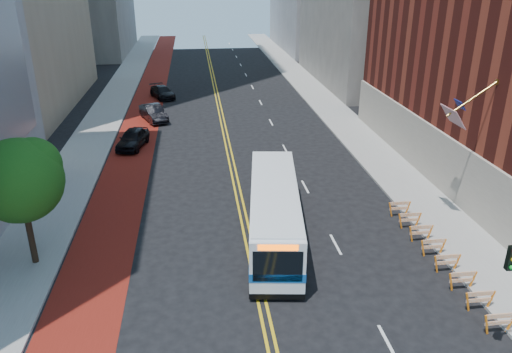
{
  "coord_description": "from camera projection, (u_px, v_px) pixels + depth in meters",
  "views": [
    {
      "loc": [
        -2.62,
        -17.52,
        14.33
      ],
      "look_at": [
        0.55,
        8.0,
        3.51
      ],
      "focal_mm": 35.0,
      "sensor_mm": 36.0,
      "label": 1
    }
  ],
  "objects": [
    {
      "name": "ground",
      "position": [
        266.0,
        321.0,
        21.88
      ],
      "size": [
        160.0,
        160.0,
        0.0
      ],
      "primitive_type": "plane",
      "color": "black",
      "rests_on": "ground"
    },
    {
      "name": "sidewalk_left",
      "position": [
        99.0,
        128.0,
        47.93
      ],
      "size": [
        4.0,
        140.0,
        0.15
      ],
      "primitive_type": "cube",
      "color": "gray",
      "rests_on": "ground"
    },
    {
      "name": "sidewalk_right",
      "position": [
        341.0,
        119.0,
        50.66
      ],
      "size": [
        4.0,
        140.0,
        0.15
      ],
      "primitive_type": "cube",
      "color": "gray",
      "rests_on": "ground"
    },
    {
      "name": "bus_lane_paint",
      "position": [
        140.0,
        127.0,
        48.4
      ],
      "size": [
        3.6,
        140.0,
        0.01
      ],
      "primitive_type": "cube",
      "color": "maroon",
      "rests_on": "ground"
    },
    {
      "name": "center_line_inner",
      "position": [
        221.0,
        124.0,
        49.3
      ],
      "size": [
        0.14,
        140.0,
        0.01
      ],
      "primitive_type": "cube",
      "color": "gold",
      "rests_on": "ground"
    },
    {
      "name": "center_line_outer",
      "position": [
        225.0,
        124.0,
        49.35
      ],
      "size": [
        0.14,
        140.0,
        0.01
      ],
      "primitive_type": "cube",
      "color": "gold",
      "rests_on": "ground"
    },
    {
      "name": "lane_dashes",
      "position": [
        261.0,
        102.0,
        57.19
      ],
      "size": [
        0.14,
        98.2,
        0.01
      ],
      "color": "silver",
      "rests_on": "ground"
    },
    {
      "name": "construction_barriers",
      "position": [
        440.0,
        252.0,
        25.85
      ],
      "size": [
        1.42,
        10.91,
        1.0
      ],
      "color": "orange",
      "rests_on": "ground"
    },
    {
      "name": "street_tree",
      "position": [
        21.0,
        177.0,
        24.23
      ],
      "size": [
        4.2,
        4.2,
        6.7
      ],
      "color": "black",
      "rests_on": "sidewalk_left"
    },
    {
      "name": "transit_bus",
      "position": [
        274.0,
        211.0,
        27.96
      ],
      "size": [
        4.13,
        12.1,
        3.26
      ],
      "rotation": [
        0.0,
        0.0,
        -0.13
      ],
      "color": "silver",
      "rests_on": "ground"
    },
    {
      "name": "car_a",
      "position": [
        133.0,
        139.0,
        42.64
      ],
      "size": [
        2.86,
        4.98,
        1.6
      ],
      "primitive_type": "imported",
      "rotation": [
        0.0,
        0.0,
        -0.22
      ],
      "color": "black",
      "rests_on": "ground"
    },
    {
      "name": "car_b",
      "position": [
        154.0,
        113.0,
        50.15
      ],
      "size": [
        3.31,
        5.11,
        1.59
      ],
      "primitive_type": "imported",
      "rotation": [
        0.0,
        0.0,
        0.37
      ],
      "color": "black",
      "rests_on": "ground"
    },
    {
      "name": "car_c",
      "position": [
        162.0,
        92.0,
        58.9
      ],
      "size": [
        3.57,
        5.16,
        1.39
      ],
      "primitive_type": "imported",
      "rotation": [
        0.0,
        0.0,
        0.38
      ],
      "color": "black",
      "rests_on": "ground"
    }
  ]
}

